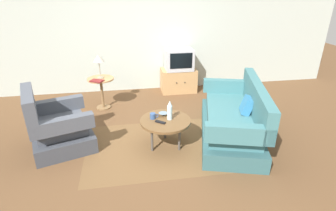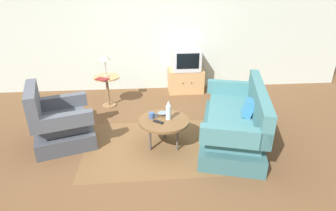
% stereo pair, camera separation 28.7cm
% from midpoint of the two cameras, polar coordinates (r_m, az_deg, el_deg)
% --- Properties ---
extents(ground_plane, '(16.00, 16.00, 0.00)m').
position_cam_midpoint_polar(ground_plane, '(4.11, -0.93, -8.25)').
color(ground_plane, brown).
extents(back_wall, '(9.00, 0.12, 2.70)m').
position_cam_midpoint_polar(back_wall, '(6.01, -2.80, 16.06)').
color(back_wall, '#B2BCB2').
rests_on(back_wall, ground).
extents(area_rug, '(2.35, 1.55, 0.00)m').
position_cam_midpoint_polar(area_rug, '(4.07, 1.21, -8.59)').
color(area_rug, brown).
rests_on(area_rug, ground).
extents(armchair, '(1.04, 1.07, 0.93)m').
position_cam_midpoint_polar(armchair, '(4.26, -20.47, -3.78)').
color(armchair, '#3E424B').
rests_on(armchair, ground).
extents(couch, '(1.33, 2.02, 0.88)m').
position_cam_midpoint_polar(couch, '(4.25, 16.04, -3.53)').
color(couch, '#325C60').
rests_on(couch, ground).
extents(coffee_table, '(0.73, 0.73, 0.44)m').
position_cam_midpoint_polar(coffee_table, '(3.86, 1.26, -3.53)').
color(coffee_table, brown).
rests_on(coffee_table, ground).
extents(side_table, '(0.49, 0.49, 0.61)m').
position_cam_midpoint_polar(side_table, '(5.29, -11.34, 4.27)').
color(side_table, tan).
rests_on(side_table, ground).
extents(tv_stand, '(0.77, 0.49, 0.51)m').
position_cam_midpoint_polar(tv_stand, '(6.03, 5.14, 5.30)').
color(tv_stand, tan).
rests_on(tv_stand, ground).
extents(television, '(0.59, 0.47, 0.45)m').
position_cam_midpoint_polar(television, '(5.88, 5.33, 9.70)').
color(television, '#B7B7BC').
rests_on(television, tv_stand).
extents(table_lamp, '(0.21, 0.21, 0.45)m').
position_cam_midpoint_polar(table_lamp, '(5.14, -11.79, 9.92)').
color(table_lamp, '#9E937A').
rests_on(table_lamp, side_table).
extents(vase, '(0.07, 0.07, 0.29)m').
position_cam_midpoint_polar(vase, '(3.80, 2.25, -1.12)').
color(vase, silver).
rests_on(vase, coffee_table).
extents(mug, '(0.13, 0.08, 0.09)m').
position_cam_midpoint_polar(mug, '(3.87, -1.34, -2.17)').
color(mug, '#335184').
rests_on(mug, coffee_table).
extents(bowl, '(0.14, 0.14, 0.04)m').
position_cam_midpoint_polar(bowl, '(3.96, 0.90, -1.87)').
color(bowl, slate).
rests_on(bowl, coffee_table).
extents(tv_remote_dark, '(0.15, 0.13, 0.02)m').
position_cam_midpoint_polar(tv_remote_dark, '(3.77, 0.13, -3.54)').
color(tv_remote_dark, black).
rests_on(tv_remote_dark, coffee_table).
extents(book, '(0.27, 0.24, 0.02)m').
position_cam_midpoint_polar(book, '(5.08, -12.28, 5.51)').
color(book, maroon).
rests_on(book, side_table).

